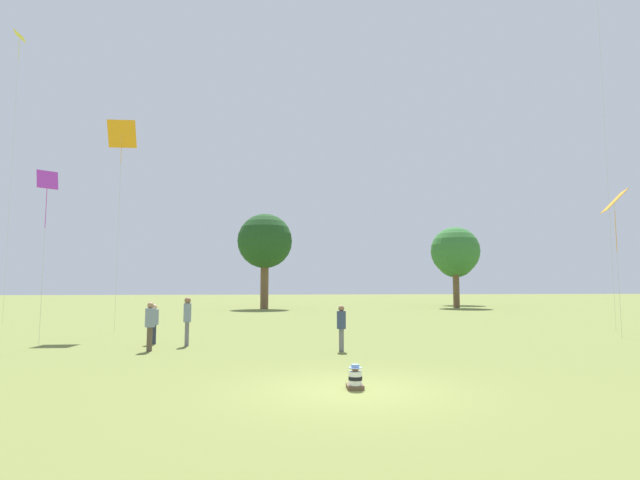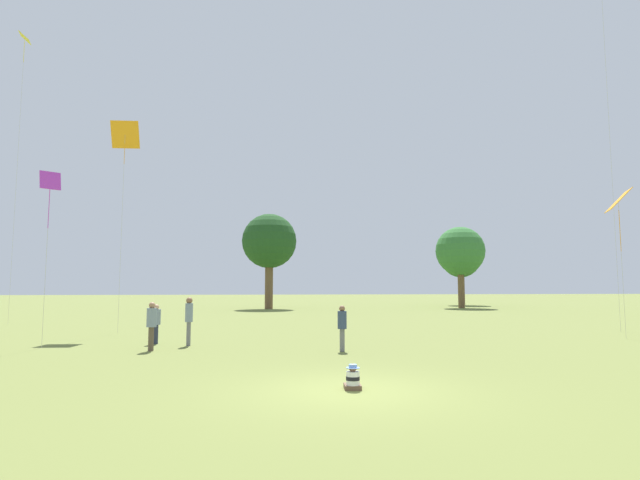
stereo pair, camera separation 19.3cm
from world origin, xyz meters
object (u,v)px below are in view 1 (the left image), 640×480
Objects in this scene: kite_6 at (47,186)px; distant_tree_0 at (265,242)px; distant_tree_2 at (455,252)px; person_standing_1 at (154,321)px; person_standing_2 at (150,322)px; person_standing_3 at (187,316)px; kite_4 at (122,137)px; person_standing_0 at (341,324)px; kite_3 at (18,56)px; distant_tree_1 at (455,258)px; seated_toddler at (355,379)px; kite_5 at (614,203)px.

distant_tree_0 is at bearing 85.49° from kite_6.
distant_tree_0 is at bearing 177.61° from distant_tree_2.
distant_tree_0 reaches higher than person_standing_1.
person_standing_2 is (0.24, -2.22, 0.10)m from person_standing_1.
person_standing_3 is 11.28m from kite_4.
person_standing_3 reaches higher than person_standing_2.
person_standing_0 is 0.16× the size of distant_tree_0.
kite_3 is 2.15× the size of distant_tree_1.
kite_6 reaches higher than person_standing_3.
distant_tree_0 is (8.41, 26.90, -2.73)m from kite_4.
seated_toddler is 14.38m from kite_6.
kite_3 is (-12.16, 13.16, 15.65)m from person_standing_3.
distant_tree_1 is at bearing -36.43° from person_standing_0.
seated_toddler is 0.36× the size of person_standing_1.
person_standing_0 is 7.57m from person_standing_1.
person_standing_0 is 40.07m from distant_tree_2.
person_standing_0 is 0.86× the size of person_standing_3.
kite_3 is 2.07× the size of distant_tree_2.
kite_5 is at bearing 72.66° from person_standing_2.
kite_3 reaches higher than seated_toddler.
person_standing_3 is 0.10× the size of kite_3.
person_standing_2 is 0.09× the size of kite_3.
person_standing_3 is at bearing 120.13° from person_standing_2.
kite_3 reaches higher than person_standing_1.
distant_tree_1 is (34.16, 40.40, -0.04)m from kite_6.
kite_3 is 1.74× the size of kite_4.
person_standing_2 is at bearing 7.75° from person_standing_1.
kite_5 is at bearing 38.55° from seated_toddler.
person_standing_1 is at bearing -30.47° from person_standing_3.
distant_tree_1 is (30.28, 39.62, 5.02)m from person_standing_1.
kite_6 is (-1.17, -6.00, -3.79)m from kite_4.
seated_toddler is 0.35× the size of person_standing_0.
kite_6 is (-5.22, 0.03, 4.84)m from person_standing_3.
distant_tree_0 is at bearing -5.94° from person_standing_0.
kite_5 is (18.45, 0.05, 4.83)m from person_standing_3.
distant_tree_2 is (19.70, 34.51, 5.20)m from person_standing_0.
kite_3 reaches higher than person_standing_0.
distant_tree_0 is 25.72m from distant_tree_1.
distant_tree_0 is (5.47, 34.34, 6.01)m from person_standing_2.
kite_3 is at bearing 40.76° from person_standing_0.
kite_6 is at bearing -130.21° from distant_tree_1.
distant_tree_2 is at bearing 141.33° from person_standing_1.
distant_tree_2 is at bearing -89.07° from kite_4.
person_standing_1 is at bearing 23.08° from kite_6.
person_standing_3 is at bearing -97.54° from distant_tree_0.
person_standing_2 is at bearing -125.68° from distant_tree_1.
person_standing_0 is at bearing -8.25° from kite_5.
distant_tree_2 reaches higher than kite_5.
kite_3 is 12.88m from kite_4.
person_standing_0 is 0.24× the size of kite_6.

